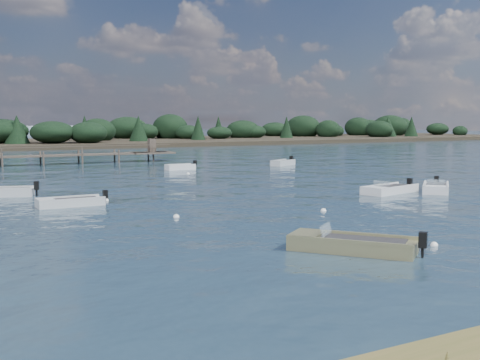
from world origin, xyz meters
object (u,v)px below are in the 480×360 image
tender_far_white (180,168)px  dinghy_mid_grey (70,204)px  dinghy_mid_white_a (390,191)px  tender_far_grey_b (283,164)px  dinghy_near_olive (352,247)px  tender_far_grey (6,194)px  dinghy_mid_white_b (436,189)px

tender_far_white → dinghy_mid_grey: bearing=-127.9°
dinghy_mid_white_a → tender_far_grey_b: bearing=73.5°
tender_far_grey_b → dinghy_near_olive: 43.09m
dinghy_near_olive → dinghy_mid_grey: 18.62m
tender_far_grey_b → dinghy_mid_grey: (-27.87, -19.98, -0.04)m
tender_far_grey_b → tender_far_grey: (-30.48, -13.45, -0.01)m
dinghy_mid_white_b → dinghy_mid_white_a: 3.57m
tender_far_grey → dinghy_mid_grey: 7.03m
tender_far_grey_b → dinghy_near_olive: (-21.36, -37.42, -0.01)m
tender_far_grey_b → tender_far_grey: 33.32m
dinghy_mid_white_b → tender_far_grey_b: bearing=81.5°
tender_far_grey_b → tender_far_grey: size_ratio=0.94×
tender_far_grey_b → dinghy_mid_grey: 34.29m
dinghy_mid_white_b → dinghy_near_olive: bearing=-145.4°
dinghy_mid_white_a → dinghy_mid_grey: bearing=168.0°
tender_far_grey_b → dinghy_mid_white_a: tender_far_grey_b is taller
dinghy_mid_white_b → tender_far_grey: size_ratio=1.14×
dinghy_mid_white_a → dinghy_mid_grey: (-20.64, 4.40, -0.01)m
tender_far_grey → dinghy_mid_white_a: bearing=-25.2°
dinghy_mid_white_b → tender_far_white: bearing=108.0°
dinghy_mid_white_a → dinghy_near_olive: (-14.13, -13.04, 0.01)m
dinghy_mid_white_a → tender_far_white: size_ratio=1.50×
dinghy_mid_white_b → dinghy_mid_grey: bearing=167.6°
tender_far_grey_b → tender_far_grey: bearing=-156.2°
dinghy_mid_grey → dinghy_mid_white_b: bearing=-12.4°
tender_far_white → tender_far_grey: tender_far_grey is taller
dinghy_mid_white_b → tender_far_white: dinghy_mid_white_b is taller
dinghy_mid_white_a → tender_far_grey: 25.69m
tender_far_grey_b → dinghy_mid_grey: bearing=-144.4°
tender_far_grey_b → dinghy_mid_white_a: bearing=-106.5°
tender_far_grey_b → dinghy_mid_grey: tender_far_grey_b is taller
dinghy_mid_white_a → dinghy_mid_grey: 21.10m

